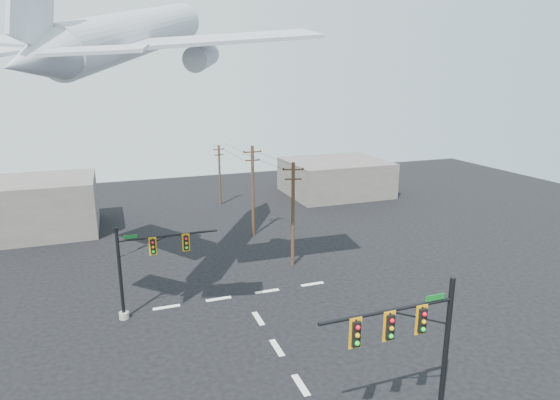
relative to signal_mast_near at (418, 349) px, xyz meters
name	(u,v)px	position (x,y,z in m)	size (l,w,h in m)	color
ground	(301,385)	(-3.94, 4.82, -4.33)	(120.00, 120.00, 0.00)	black
lane_markings	(270,337)	(-3.94, 10.15, -4.32)	(14.00, 21.20, 0.01)	white
signal_mast_near	(418,349)	(0.00, 0.00, 0.00)	(7.28, 0.84, 7.67)	#98978A
signal_mast_far	(143,268)	(-11.44, 16.09, -0.62)	(7.32, 0.75, 6.85)	#98978A
utility_pole_a	(293,213)	(2.02, 21.23, 0.70)	(1.87, 0.70, 9.61)	#4A2F1F
utility_pole_b	(253,189)	(1.10, 30.67, 0.84)	(2.00, 0.33, 9.87)	#4A2F1F
utility_pole_c	(220,174)	(0.60, 44.55, -0.08)	(1.62, 0.59, 8.13)	#4A2F1F
power_lines	(247,154)	(1.14, 32.88, 4.29)	(3.04, 23.32, 0.72)	black
airliner	(136,35)	(-10.49, 19.83, 15.34)	(23.52, 25.62, 8.08)	silver
building_left	(8,209)	(-23.94, 39.82, -1.33)	(18.00, 10.00, 6.00)	slate
building_right	(335,177)	(18.06, 44.82, -1.83)	(14.00, 12.00, 5.00)	slate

